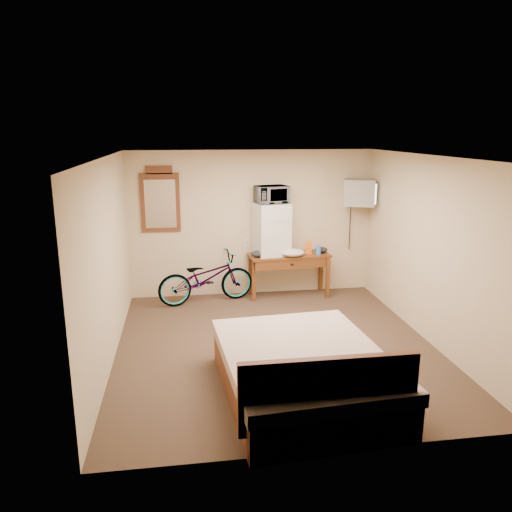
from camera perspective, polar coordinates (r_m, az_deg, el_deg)
The scene contains 13 objects.
room at distance 6.41m, azimuth 2.35°, elevation 0.02°, with size 4.60×4.64×2.50m.
desk at distance 8.57m, azimuth 3.82°, elevation -0.59°, with size 1.42×0.65×0.75m.
mini_fridge at distance 8.46m, azimuth 1.76°, elevation 3.11°, with size 0.62×0.61×0.88m.
microwave at distance 8.36m, azimuth 1.79°, elevation 7.04°, with size 0.52×0.35×0.29m, color white.
snack_bag at distance 8.60m, azimuth 6.02°, elevation 0.94°, with size 0.11×0.06×0.21m, color orange.
blue_cup at distance 8.57m, azimuth 7.13°, elevation 0.67°, with size 0.09×0.09×0.16m, color #4079DA.
cloth_cream at distance 8.41m, azimuth 4.21°, elevation 0.38°, with size 0.41×0.32×0.13m, color beige.
cloth_dark_a at distance 8.35m, azimuth 0.43°, elevation 0.26°, with size 0.29×0.22×0.11m, color black.
cloth_dark_b at distance 8.72m, azimuth 7.46°, elevation 0.70°, with size 0.23×0.18×0.10m, color black.
crt_television at distance 8.71m, azimuth 11.68°, elevation 7.12°, with size 0.61×0.66×0.44m.
wall_mirror at distance 8.46m, azimuth -10.89°, elevation 6.28°, with size 0.64×0.04×1.09m.
bicycle at distance 8.36m, azimuth -5.74°, elevation -2.50°, with size 0.57×1.62×0.85m, color black.
bed at distance 5.50m, azimuth 5.52°, elevation -13.20°, with size 1.83×2.33×0.90m.
Camera 1 is at (-1.16, -6.10, 2.82)m, focal length 35.00 mm.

